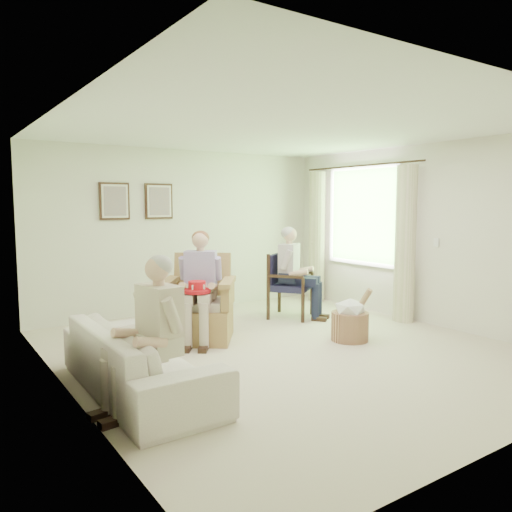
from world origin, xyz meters
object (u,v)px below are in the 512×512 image
(person_sofa, at_px, (158,324))
(person_dark, at_px, (294,266))
(wicker_armchair, at_px, (198,313))
(person_wicker, at_px, (202,278))
(sofa, at_px, (139,359))
(wood_armchair, at_px, (287,282))
(red_hat, at_px, (197,288))
(hatbox, at_px, (350,320))

(person_sofa, bearing_deg, person_dark, 115.20)
(wicker_armchair, distance_m, person_wicker, 0.49)
(wicker_armchair, xyz_separation_m, person_sofa, (-1.29, -1.77, 0.39))
(person_wicker, height_order, person_dark, person_wicker)
(sofa, bearing_deg, person_sofa, 180.00)
(wood_armchair, xyz_separation_m, person_dark, (0.00, -0.16, 0.27))
(person_wicker, bearing_deg, wicker_armchair, 126.74)
(person_dark, relative_size, person_sofa, 1.06)
(person_sofa, relative_size, red_hat, 3.85)
(wood_armchair, height_order, person_dark, person_dark)
(red_hat, bearing_deg, sofa, -137.92)
(sofa, height_order, person_wicker, person_wicker)
(wicker_armchair, bearing_deg, person_sofa, -89.39)
(wicker_armchair, height_order, wood_armchair, wicker_armchair)
(sofa, height_order, person_dark, person_dark)
(wood_armchair, xyz_separation_m, sofa, (-3.06, -1.73, -0.21))
(person_wicker, xyz_separation_m, red_hat, (-0.16, -0.15, -0.09))
(red_hat, bearing_deg, wicker_armchair, 62.28)
(person_sofa, bearing_deg, person_wicker, 133.38)
(wood_armchair, height_order, sofa, wood_armchair)
(person_dark, distance_m, red_hat, 2.00)
(person_dark, relative_size, hatbox, 1.96)
(wood_armchair, distance_m, person_wicker, 1.87)
(person_wicker, bearing_deg, sofa, -100.91)
(sofa, distance_m, person_sofa, 0.61)
(hatbox, bearing_deg, person_sofa, -167.89)
(person_dark, xyz_separation_m, red_hat, (-1.93, -0.54, -0.08))
(person_wicker, distance_m, hatbox, 1.95)
(person_wicker, bearing_deg, person_dark, 49.15)
(sofa, distance_m, person_wicker, 1.82)
(wood_armchair, distance_m, red_hat, 2.06)
(wood_armchair, distance_m, sofa, 3.52)
(wicker_armchair, xyz_separation_m, hatbox, (1.58, -1.15, -0.08))
(wood_armchair, xyz_separation_m, person_sofa, (-3.06, -2.18, 0.21))
(wicker_armchair, distance_m, hatbox, 1.96)
(wicker_armchair, distance_m, sofa, 1.85)
(person_wicker, height_order, hatbox, person_wicker)
(sofa, bearing_deg, person_dark, -62.90)
(wood_armchair, height_order, hatbox, wood_armchair)
(person_wicker, relative_size, red_hat, 4.14)
(wood_armchair, bearing_deg, person_wicker, 160.99)
(person_wicker, relative_size, person_sofa, 1.07)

